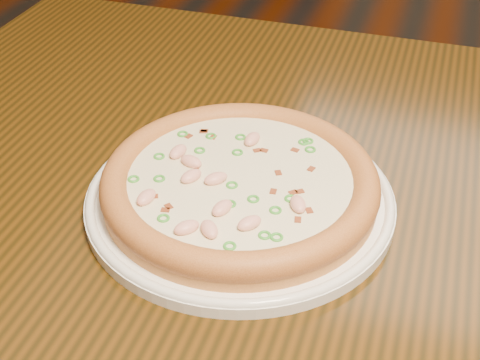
% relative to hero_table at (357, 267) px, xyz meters
% --- Properties ---
extents(hero_table, '(1.20, 0.80, 0.75)m').
position_rel_hero_table_xyz_m(hero_table, '(0.00, 0.00, 0.00)').
color(hero_table, black).
rests_on(hero_table, ground).
extents(plate, '(0.31, 0.31, 0.02)m').
position_rel_hero_table_xyz_m(plate, '(-0.12, -0.05, 0.11)').
color(plate, white).
rests_on(plate, hero_table).
extents(pizza, '(0.27, 0.27, 0.03)m').
position_rel_hero_table_xyz_m(pizza, '(-0.12, -0.05, 0.13)').
color(pizza, '#C88545').
rests_on(pizza, plate).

